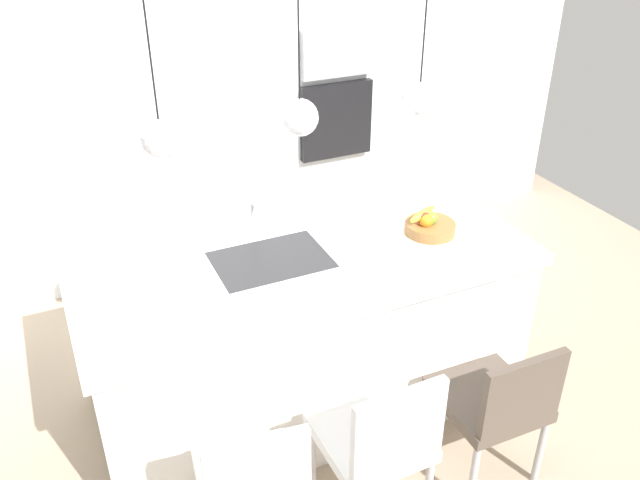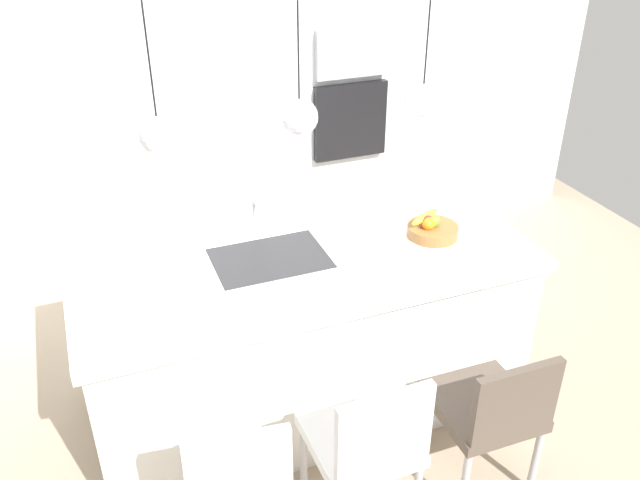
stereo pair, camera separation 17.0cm
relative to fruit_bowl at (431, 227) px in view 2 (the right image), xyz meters
name	(u,v)px [view 2 (the right image)]	position (x,y,z in m)	size (l,w,h in m)	color
floor	(304,393)	(-0.69, 0.09, -1.00)	(6.60, 6.60, 0.00)	tan
back_wall	(218,92)	(-0.69, 1.74, 0.30)	(6.00, 0.10, 2.60)	white
kitchen_island	(303,327)	(-0.69, 0.09, -0.52)	(2.29, 1.09, 0.95)	white
sink_basin	(270,259)	(-0.86, 0.09, -0.05)	(0.56, 0.40, 0.02)	#2D2D30
faucet	(256,214)	(-0.86, 0.30, 0.09)	(0.02, 0.17, 0.22)	silver
fruit_bowl	(431,227)	(0.00, 0.00, 0.00)	(0.27, 0.27, 0.15)	#9E6B38
microwave	(351,53)	(0.27, 1.67, 0.50)	(0.54, 0.08, 0.34)	#9E9EA3
oven	(350,121)	(0.27, 1.67, 0.00)	(0.56, 0.08, 0.56)	black
chair_middle	(367,442)	(-0.73, -0.80, -0.49)	(0.45, 0.47, 0.89)	silver
chair_far	(491,408)	(-0.09, -0.80, -0.52)	(0.45, 0.47, 0.82)	brown
pendant_light_left	(159,135)	(-1.32, 0.09, 0.66)	(0.17, 0.17, 0.77)	silver
pendant_light_center	(299,116)	(-0.69, 0.09, 0.66)	(0.17, 0.17, 0.77)	silver
pendant_light_right	(423,101)	(-0.06, 0.09, 0.66)	(0.17, 0.17, 0.77)	silver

